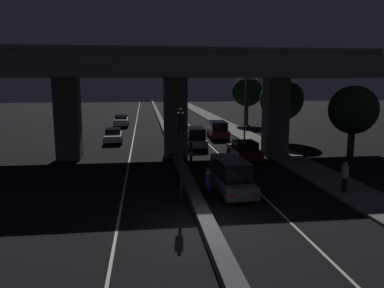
{
  "coord_description": "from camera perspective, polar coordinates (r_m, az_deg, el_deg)",
  "views": [
    {
      "loc": [
        -2.5,
        -14.39,
        6.05
      ],
      "look_at": [
        1.14,
        14.03,
        1.27
      ],
      "focal_mm": 35.0,
      "sensor_mm": 36.0,
      "label": 1
    }
  ],
  "objects": [
    {
      "name": "sidewalk_right",
      "position": [
        44.28,
        7.57,
        1.62
      ],
      "size": [
        2.79,
        126.0,
        0.14
      ],
      "primitive_type": "cube",
      "color": "slate",
      "rests_on": "ground_plane"
    },
    {
      "name": "car_dark_red_fourth",
      "position": [
        40.38,
        3.99,
        2.21
      ],
      "size": [
        2.19,
        4.44,
        1.85
      ],
      "rotation": [
        0.0,
        0.0,
        1.52
      ],
      "color": "#591414",
      "rests_on": "ground_plane"
    },
    {
      "name": "car_white_lead_oncoming",
      "position": [
        38.43,
        -11.92,
        1.29
      ],
      "size": [
        1.96,
        4.42,
        1.41
      ],
      "rotation": [
        0.0,
        0.0,
        -1.53
      ],
      "color": "silver",
      "rests_on": "ground_plane"
    },
    {
      "name": "motorcycle_white_filtering_mid",
      "position": [
        28.84,
        -0.19,
        -1.38
      ],
      "size": [
        0.34,
        1.8,
        1.46
      ],
      "rotation": [
        0.0,
        0.0,
        1.52
      ],
      "color": "black",
      "rests_on": "ground_plane"
    },
    {
      "name": "street_lamp",
      "position": [
        39.24,
        7.66,
        8.16
      ],
      "size": [
        2.62,
        0.32,
        8.85
      ],
      "color": "#2D2D30",
      "rests_on": "ground_plane"
    },
    {
      "name": "elevated_overpass",
      "position": [
        30.23,
        -3.45,
        10.7
      ],
      "size": [
        35.11,
        11.5,
        8.8
      ],
      "color": "#5B5956",
      "rests_on": "ground_plane"
    },
    {
      "name": "car_white_second_oncoming",
      "position": [
        51.9,
        -10.74,
        3.5
      ],
      "size": [
        2.01,
        4.31,
        1.55
      ],
      "rotation": [
        0.0,
        0.0,
        -1.56
      ],
      "color": "silver",
      "rests_on": "ground_plane"
    },
    {
      "name": "ground_plane",
      "position": [
        15.81,
        2.43,
        -13.03
      ],
      "size": [
        200.0,
        200.0,
        0.0
      ],
      "primitive_type": "plane",
      "color": "black"
    },
    {
      "name": "roadside_tree_kerbside_mid",
      "position": [
        39.62,
        13.5,
        6.68
      ],
      "size": [
        4.45,
        4.45,
        6.54
      ],
      "color": "#2D2116",
      "rests_on": "ground_plane"
    },
    {
      "name": "lane_line_right_inner",
      "position": [
        50.15,
        -0.11,
        2.54
      ],
      "size": [
        0.12,
        126.0,
        0.0
      ],
      "primitive_type": "cube",
      "color": "beige",
      "rests_on": "ground_plane"
    },
    {
      "name": "car_silver_third",
      "position": [
        34.44,
        0.53,
        1.0
      ],
      "size": [
        1.9,
        4.01,
        1.88
      ],
      "rotation": [
        0.0,
        0.0,
        1.56
      ],
      "color": "gray",
      "rests_on": "ground_plane"
    },
    {
      "name": "car_grey_lead",
      "position": [
        20.49,
        5.89,
        -4.84
      ],
      "size": [
        2.01,
        4.74,
        1.93
      ],
      "rotation": [
        0.0,
        0.0,
        1.61
      ],
      "color": "#515459",
      "rests_on": "ground_plane"
    },
    {
      "name": "roadside_tree_kerbside_near",
      "position": [
        28.79,
        23.35,
        4.72
      ],
      "size": [
        3.41,
        3.41,
        5.8
      ],
      "color": "#38281C",
      "rests_on": "ground_plane"
    },
    {
      "name": "car_dark_red_second",
      "position": [
        29.48,
        7.97,
        -0.91
      ],
      "size": [
        2.03,
        4.28,
        1.51
      ],
      "rotation": [
        0.0,
        0.0,
        1.57
      ],
      "color": "#591414",
      "rests_on": "ground_plane"
    },
    {
      "name": "median_divider",
      "position": [
        49.8,
        -4.37,
        2.68
      ],
      "size": [
        0.68,
        126.0,
        0.38
      ],
      "primitive_type": "cube",
      "color": "#4C4C51",
      "rests_on": "ground_plane"
    },
    {
      "name": "roadside_tree_kerbside_far",
      "position": [
        54.01,
        8.42,
        7.94
      ],
      "size": [
        4.31,
        4.31,
        6.89
      ],
      "color": "#38281C",
      "rests_on": "ground_plane"
    },
    {
      "name": "motorcycle_blue_filtering_near",
      "position": [
        20.18,
        2.47,
        -6.25
      ],
      "size": [
        0.34,
        1.69,
        1.36
      ],
      "rotation": [
        0.0,
        0.0,
        1.64
      ],
      "color": "black",
      "rests_on": "ground_plane"
    },
    {
      "name": "traffic_light_left_of_median",
      "position": [
        18.5,
        -1.74,
        0.73
      ],
      "size": [
        0.3,
        0.49,
        4.75
      ],
      "color": "black",
      "rests_on": "ground_plane"
    },
    {
      "name": "pedestrian_on_sidewalk",
      "position": [
        21.91,
        22.26,
        -4.67
      ],
      "size": [
        0.37,
        0.37,
        1.67
      ],
      "color": "black",
      "rests_on": "sidewalk_right"
    },
    {
      "name": "lane_line_left_inner",
      "position": [
        49.78,
        -8.66,
        2.38
      ],
      "size": [
        0.12,
        126.0,
        0.0
      ],
      "primitive_type": "cube",
      "color": "beige",
      "rests_on": "ground_plane"
    }
  ]
}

